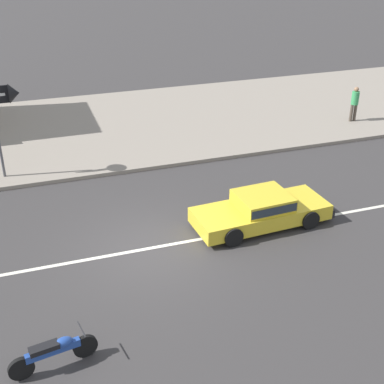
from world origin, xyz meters
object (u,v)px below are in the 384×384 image
at_px(pedestrian_near_clock, 355,101).
at_px(sedan_yellow_3, 262,209).
at_px(motorcycle_0, 54,352).
at_px(arrow_signboard, 8,99).

bearing_deg(pedestrian_near_clock, sedan_yellow_3, -138.63).
distance_m(motorcycle_0, arrow_signboard, 10.35).
xyz_separation_m(sedan_yellow_3, motorcycle_0, (-6.83, -4.10, -0.11)).
height_order(motorcycle_0, arrow_signboard, arrow_signboard).
bearing_deg(motorcycle_0, arrow_signboard, 91.71).
distance_m(sedan_yellow_3, pedestrian_near_clock, 10.65).
height_order(arrow_signboard, pedestrian_near_clock, arrow_signboard).
height_order(sedan_yellow_3, motorcycle_0, sedan_yellow_3).
bearing_deg(pedestrian_near_clock, arrow_signboard, -175.76).
bearing_deg(motorcycle_0, pedestrian_near_clock, 36.91).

